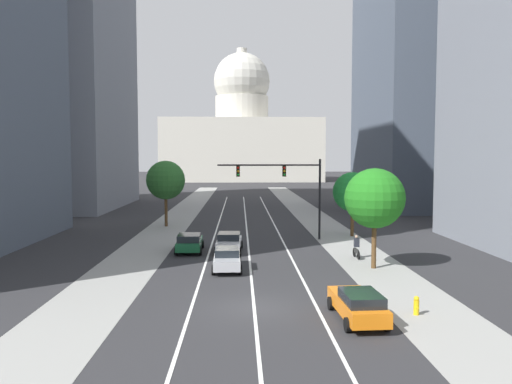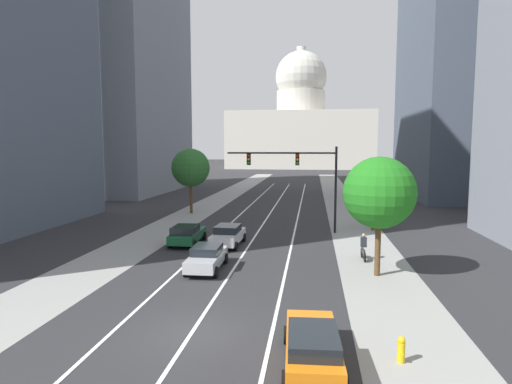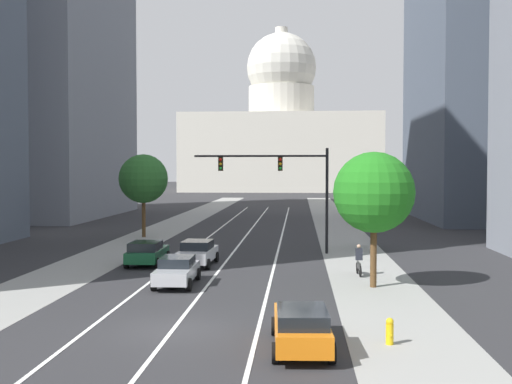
% 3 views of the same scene
% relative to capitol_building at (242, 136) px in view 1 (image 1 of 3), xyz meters
% --- Properties ---
extents(ground_plane, '(400.00, 400.00, 0.00)m').
position_rel_capitol_building_xyz_m(ground_plane, '(0.00, -99.15, -14.17)').
color(ground_plane, '#2B2B2D').
extents(sidewalk_left, '(4.38, 130.00, 0.01)m').
position_rel_capitol_building_xyz_m(sidewalk_left, '(-8.40, -104.15, -14.17)').
color(sidewalk_left, gray).
rests_on(sidewalk_left, ground).
extents(sidewalk_right, '(4.38, 130.00, 0.01)m').
position_rel_capitol_building_xyz_m(sidewalk_right, '(8.40, -104.15, -14.17)').
color(sidewalk_right, gray).
rests_on(sidewalk_right, ground).
extents(lane_stripe_left, '(0.16, 90.00, 0.01)m').
position_rel_capitol_building_xyz_m(lane_stripe_left, '(-3.10, -114.15, -14.16)').
color(lane_stripe_left, white).
rests_on(lane_stripe_left, ground).
extents(lane_stripe_center, '(0.16, 90.00, 0.01)m').
position_rel_capitol_building_xyz_m(lane_stripe_center, '(0.00, -114.15, -14.16)').
color(lane_stripe_center, white).
rests_on(lane_stripe_center, ground).
extents(lane_stripe_right, '(0.16, 90.00, 0.01)m').
position_rel_capitol_building_xyz_m(lane_stripe_right, '(3.10, -114.15, -14.16)').
color(lane_stripe_right, white).
rests_on(lane_stripe_right, ground).
extents(office_tower_far_left, '(20.04, 27.08, 47.37)m').
position_rel_capitol_building_xyz_m(office_tower_far_left, '(-28.24, -87.19, 9.55)').
color(office_tower_far_left, gray).
rests_on(office_tower_far_left, ground).
extents(office_tower_far_right, '(21.61, 24.69, 50.83)m').
position_rel_capitol_building_xyz_m(office_tower_far_right, '(29.00, -88.65, 11.27)').
color(office_tower_far_right, '#4C5666').
rests_on(office_tower_far_right, ground).
extents(capitol_building, '(49.54, 28.36, 42.15)m').
position_rel_capitol_building_xyz_m(capitol_building, '(0.00, 0.00, 0.00)').
color(capitol_building, beige).
rests_on(capitol_building, ground).
extents(car_white, '(2.18, 4.39, 1.51)m').
position_rel_capitol_building_xyz_m(car_white, '(-1.55, -124.24, -13.39)').
color(car_white, silver).
rests_on(car_white, ground).
extents(car_silver, '(1.99, 4.49, 1.43)m').
position_rel_capitol_building_xyz_m(car_silver, '(-1.55, -130.58, -13.43)').
color(car_silver, '#B2B5BA').
rests_on(car_silver, ground).
extents(car_orange, '(2.11, 4.76, 1.45)m').
position_rel_capitol_building_xyz_m(car_orange, '(4.66, -141.28, -13.41)').
color(car_orange, orange).
rests_on(car_orange, ground).
extents(car_green, '(2.14, 4.47, 1.47)m').
position_rel_capitol_building_xyz_m(car_green, '(-4.65, -124.26, -13.40)').
color(car_green, '#14512D').
rests_on(car_green, ground).
extents(traffic_signal_mast, '(9.30, 0.39, 7.28)m').
position_rel_capitol_building_xyz_m(traffic_signal_mast, '(3.62, -118.49, -8.92)').
color(traffic_signal_mast, black).
rests_on(traffic_signal_mast, ground).
extents(fire_hydrant, '(0.26, 0.35, 0.91)m').
position_rel_capitol_building_xyz_m(fire_hydrant, '(7.62, -140.52, -13.71)').
color(fire_hydrant, yellow).
rests_on(fire_hydrant, ground).
extents(cyclist, '(0.38, 1.70, 1.72)m').
position_rel_capitol_building_xyz_m(cyclist, '(7.88, -127.14, -13.32)').
color(cyclist, black).
rests_on(cyclist, ground).
extents(street_tree_near_right, '(4.01, 4.01, 6.72)m').
position_rel_capitol_building_xyz_m(street_tree_near_right, '(8.26, -130.48, -9.48)').
color(street_tree_near_right, '#51381E').
rests_on(street_tree_near_right, ground).
extents(street_tree_far_right, '(3.72, 3.72, 6.06)m').
position_rel_capitol_building_xyz_m(street_tree_far_right, '(9.88, -116.72, -9.99)').
color(street_tree_far_right, '#51381E').
rests_on(street_tree_far_right, ground).
extents(street_tree_near_left, '(4.17, 4.17, 7.08)m').
position_rel_capitol_building_xyz_m(street_tree_near_left, '(-8.65, -109.29, -9.19)').
color(street_tree_near_left, '#51381E').
rests_on(street_tree_near_left, ground).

